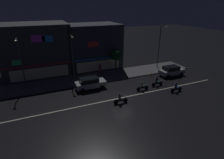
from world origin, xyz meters
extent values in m
plane|color=black|center=(0.00, 0.00, 0.00)|extent=(140.00, 140.00, 0.00)
cube|color=beige|center=(0.00, 0.00, 0.01)|extent=(30.61, 0.16, 0.01)
cube|color=#4C4C4F|center=(0.00, 7.75, 0.07)|extent=(32.23, 4.56, 0.14)
cube|color=#383A3F|center=(-9.67, 14.10, 4.25)|extent=(10.71, 8.04, 8.49)
cube|color=red|center=(-9.67, 9.96, 2.60)|extent=(10.17, 0.24, 0.12)
cube|color=#D83FD8|center=(-9.21, 10.02, 6.66)|extent=(1.90, 0.08, 1.02)
cube|color=#33E572|center=(-12.68, 10.02, 3.41)|extent=(1.19, 0.08, 0.78)
cube|color=#268CF2|center=(-7.90, 10.02, 6.55)|extent=(1.53, 0.08, 0.94)
cube|color=beige|center=(-9.67, 10.02, 1.30)|extent=(8.57, 0.06, 1.80)
cube|color=#2D333D|center=(0.00, 13.39, 4.04)|extent=(9.73, 6.62, 8.08)
cube|color=#268CF2|center=(0.00, 9.96, 2.60)|extent=(9.25, 0.24, 0.12)
cube|color=red|center=(-0.88, 10.02, 5.18)|extent=(1.81, 0.08, 0.86)
cube|color=beige|center=(0.00, 10.02, 1.30)|extent=(7.79, 0.06, 1.80)
cylinder|color=#47494C|center=(-11.83, 8.11, 3.72)|extent=(0.16, 0.16, 7.15)
cube|color=#47494C|center=(-11.83, 7.41, 7.19)|extent=(0.10, 1.40, 0.10)
ellipsoid|color=#F9E099|center=(-11.83, 6.71, 7.11)|extent=(0.44, 0.32, 0.20)
cylinder|color=#47494C|center=(-4.74, 8.41, 3.67)|extent=(0.16, 0.16, 7.05)
cube|color=#47494C|center=(-4.74, 7.71, 7.09)|extent=(0.10, 1.40, 0.10)
ellipsoid|color=#F9E099|center=(-4.74, 7.01, 7.01)|extent=(0.44, 0.32, 0.20)
cylinder|color=#47494C|center=(11.28, 8.29, 4.07)|extent=(0.16, 0.16, 7.86)
cube|color=#47494C|center=(11.28, 7.59, 7.90)|extent=(0.10, 1.40, 0.10)
ellipsoid|color=#F9E099|center=(11.28, 6.89, 7.82)|extent=(0.44, 0.32, 0.20)
cylinder|color=brown|center=(-0.14, 8.86, 1.00)|extent=(0.42, 0.42, 1.72)
sphere|color=tan|center=(-0.14, 8.86, 1.97)|extent=(0.22, 0.22, 0.22)
cylinder|color=#473323|center=(2.61, 8.36, 1.39)|extent=(0.24, 0.24, 2.51)
sphere|color=#143819|center=(2.61, 8.36, 3.46)|extent=(2.02, 2.02, 2.02)
cube|color=#9EA0A5|center=(-3.18, 4.31, 0.69)|extent=(4.30, 1.78, 0.76)
cube|color=black|center=(-3.39, 4.31, 1.37)|extent=(2.58, 1.57, 0.60)
cube|color=#F9F2CC|center=(-1.07, 4.92, 0.79)|extent=(0.08, 0.20, 0.12)
cube|color=#F9F2CC|center=(-1.07, 3.71, 0.79)|extent=(0.08, 0.20, 0.12)
cylinder|color=black|center=(-1.76, 5.20, 0.31)|extent=(0.62, 0.20, 0.62)
cylinder|color=black|center=(-1.76, 3.42, 0.31)|extent=(0.62, 0.20, 0.62)
cylinder|color=black|center=(-4.60, 5.20, 0.31)|extent=(0.62, 0.20, 0.62)
cylinder|color=black|center=(-4.60, 3.42, 0.31)|extent=(0.62, 0.20, 0.62)
cube|color=#9EA0A5|center=(11.06, 3.89, 0.69)|extent=(4.30, 1.78, 0.76)
cube|color=black|center=(10.85, 3.89, 1.37)|extent=(2.58, 1.57, 0.60)
cube|color=#F9F2CC|center=(13.17, 4.49, 0.79)|extent=(0.08, 0.20, 0.12)
cube|color=#F9F2CC|center=(13.17, 3.28, 0.79)|extent=(0.08, 0.20, 0.12)
cylinder|color=black|center=(12.48, 4.78, 0.31)|extent=(0.62, 0.20, 0.62)
cylinder|color=black|center=(12.48, 3.00, 0.31)|extent=(0.62, 0.20, 0.62)
cylinder|color=black|center=(9.64, 4.78, 0.31)|extent=(0.62, 0.20, 0.62)
cylinder|color=black|center=(9.64, 3.00, 0.31)|extent=(0.62, 0.20, 0.62)
cylinder|color=black|center=(6.92, 1.32, 0.30)|extent=(0.60, 0.08, 0.60)
cylinder|color=black|center=(5.62, 1.32, 0.30)|extent=(0.60, 0.10, 0.60)
cube|color=black|center=(6.27, 1.32, 0.40)|extent=(1.30, 0.14, 0.20)
ellipsoid|color=#268C3F|center=(6.47, 1.32, 0.62)|extent=(0.44, 0.26, 0.24)
cube|color=black|center=(6.07, 1.32, 0.55)|extent=(0.56, 0.22, 0.10)
cylinder|color=slate|center=(6.87, 1.32, 0.85)|extent=(0.03, 0.60, 0.03)
sphere|color=white|center=(6.96, 1.32, 0.75)|extent=(0.14, 0.14, 0.14)
cylinder|color=#232328|center=(6.12, 1.32, 0.95)|extent=(0.32, 0.32, 0.70)
sphere|color=#333338|center=(6.12, 1.32, 1.41)|extent=(0.22, 0.22, 0.22)
cylinder|color=black|center=(4.10, 0.92, 0.30)|extent=(0.60, 0.08, 0.60)
cylinder|color=black|center=(2.80, 0.92, 0.30)|extent=(0.60, 0.10, 0.60)
cube|color=black|center=(3.45, 0.92, 0.40)|extent=(1.30, 0.14, 0.20)
ellipsoid|color=#268C3F|center=(3.65, 0.92, 0.62)|extent=(0.44, 0.26, 0.24)
cube|color=black|center=(3.25, 0.92, 0.55)|extent=(0.56, 0.22, 0.10)
cylinder|color=slate|center=(4.05, 0.92, 0.85)|extent=(0.03, 0.60, 0.03)
sphere|color=white|center=(4.14, 0.92, 0.75)|extent=(0.14, 0.14, 0.14)
cylinder|color=gray|center=(3.30, 0.92, 0.95)|extent=(0.32, 0.32, 0.70)
sphere|color=#333338|center=(3.30, 0.92, 1.41)|extent=(0.22, 0.22, 0.22)
cylinder|color=black|center=(8.17, -1.35, 0.30)|extent=(0.60, 0.08, 0.60)
cylinder|color=black|center=(6.87, -1.35, 0.30)|extent=(0.60, 0.10, 0.60)
cube|color=black|center=(7.52, -1.35, 0.40)|extent=(1.30, 0.14, 0.20)
ellipsoid|color=#1E4CB2|center=(7.72, -1.35, 0.62)|extent=(0.44, 0.26, 0.24)
cube|color=black|center=(7.32, -1.35, 0.55)|extent=(0.56, 0.22, 0.10)
cylinder|color=slate|center=(8.12, -1.35, 0.85)|extent=(0.03, 0.60, 0.03)
sphere|color=white|center=(8.21, -1.35, 0.75)|extent=(0.14, 0.14, 0.14)
cylinder|color=#334766|center=(7.37, -1.35, 0.95)|extent=(0.32, 0.32, 0.70)
sphere|color=#333338|center=(7.37, -1.35, 1.41)|extent=(0.22, 0.22, 0.22)
cylinder|color=black|center=(-0.31, -1.16, 0.30)|extent=(0.60, 0.08, 0.60)
cylinder|color=black|center=(-1.61, -1.16, 0.30)|extent=(0.60, 0.10, 0.60)
cube|color=black|center=(-0.96, -1.16, 0.40)|extent=(1.30, 0.14, 0.20)
ellipsoid|color=#B2B7BC|center=(-0.76, -1.16, 0.62)|extent=(0.44, 0.26, 0.24)
cube|color=black|center=(-1.16, -1.16, 0.55)|extent=(0.56, 0.22, 0.10)
cylinder|color=slate|center=(-0.36, -1.16, 0.85)|extent=(0.03, 0.60, 0.03)
sphere|color=white|center=(-0.27, -1.16, 0.75)|extent=(0.14, 0.14, 0.14)
cylinder|color=gray|center=(-1.11, -1.16, 0.95)|extent=(0.32, 0.32, 0.70)
sphere|color=#333338|center=(-1.11, -1.16, 1.41)|extent=(0.22, 0.22, 0.22)
cone|color=orange|center=(7.78, 5.03, 0.28)|extent=(0.36, 0.36, 0.55)
camera|label=1|loc=(-9.27, -18.24, 11.30)|focal=28.29mm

